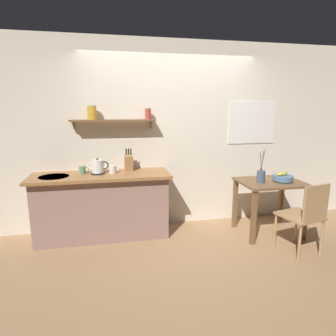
% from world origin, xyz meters
% --- Properties ---
extents(ground_plane, '(14.00, 14.00, 0.00)m').
position_xyz_m(ground_plane, '(0.00, 0.00, 0.00)').
color(ground_plane, '#A87F56').
extents(back_wall, '(6.80, 0.11, 2.70)m').
position_xyz_m(back_wall, '(0.21, 0.65, 1.35)').
color(back_wall, silver).
rests_on(back_wall, ground_plane).
extents(kitchen_counter, '(1.83, 0.63, 0.89)m').
position_xyz_m(kitchen_counter, '(-1.00, 0.32, 0.45)').
color(kitchen_counter, gray).
rests_on(kitchen_counter, ground_plane).
extents(wall_shelf, '(1.15, 0.20, 0.32)m').
position_xyz_m(wall_shelf, '(-0.87, 0.49, 1.64)').
color(wall_shelf, brown).
extents(dining_table, '(0.86, 0.67, 0.76)m').
position_xyz_m(dining_table, '(1.29, -0.03, 0.62)').
color(dining_table, brown).
rests_on(dining_table, ground_plane).
extents(dining_chair_near, '(0.51, 0.52, 0.90)m').
position_xyz_m(dining_chair_near, '(1.39, -0.67, 0.51)').
color(dining_chair_near, tan).
rests_on(dining_chair_near, ground_plane).
extents(fruit_bowl, '(0.27, 0.27, 0.15)m').
position_xyz_m(fruit_bowl, '(1.45, -0.07, 0.82)').
color(fruit_bowl, '#51759E').
rests_on(fruit_bowl, dining_table).
extents(twig_vase, '(0.11, 0.11, 0.46)m').
position_xyz_m(twig_vase, '(1.12, -0.07, 0.85)').
color(twig_vase, '#475675').
rests_on(twig_vase, dining_table).
extents(electric_kettle, '(0.26, 0.18, 0.21)m').
position_xyz_m(electric_kettle, '(-1.04, 0.32, 0.99)').
color(electric_kettle, black).
rests_on(electric_kettle, kitchen_counter).
extents(knife_block, '(0.11, 0.18, 0.31)m').
position_xyz_m(knife_block, '(-0.62, 0.45, 1.02)').
color(knife_block, tan).
rests_on(knife_block, kitchen_counter).
extents(coffee_mug_by_sink, '(0.13, 0.08, 0.11)m').
position_xyz_m(coffee_mug_by_sink, '(-1.24, 0.36, 0.95)').
color(coffee_mug_by_sink, slate).
rests_on(coffee_mug_by_sink, kitchen_counter).
extents(coffee_mug_spare, '(0.14, 0.09, 0.10)m').
position_xyz_m(coffee_mug_spare, '(-0.84, 0.33, 0.95)').
color(coffee_mug_spare, white).
rests_on(coffee_mug_spare, kitchen_counter).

